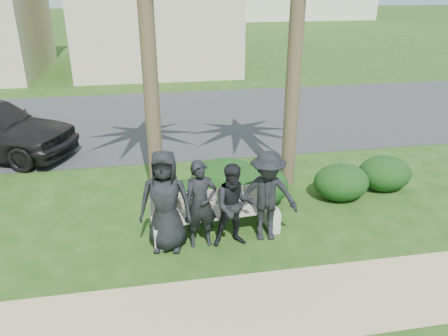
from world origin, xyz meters
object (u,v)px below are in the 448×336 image
Objects in this scene: man_a at (165,201)px; man_b at (201,204)px; park_bench at (216,217)px; man_c at (234,206)px; man_d at (267,196)px.

man_a is 1.14× the size of man_b.
park_bench is at bearing 27.23° from man_a.
man_d is (0.62, 0.10, 0.08)m from man_c.
man_d reaches higher than park_bench.
man_b is (0.61, -0.01, -0.11)m from man_a.
man_c is 0.63m from man_d.
man_b is at bearing -172.96° from man_d.
park_bench is 1.49× the size of man_b.
man_a reaches higher than man_b.
park_bench is 1.10m from man_a.
man_c is at bearing -59.36° from park_bench.
man_b reaches higher than park_bench.
man_d is (1.81, -0.01, -0.06)m from man_a.
man_a is 1.81m from man_d.
park_bench is at bearing 126.06° from man_c.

